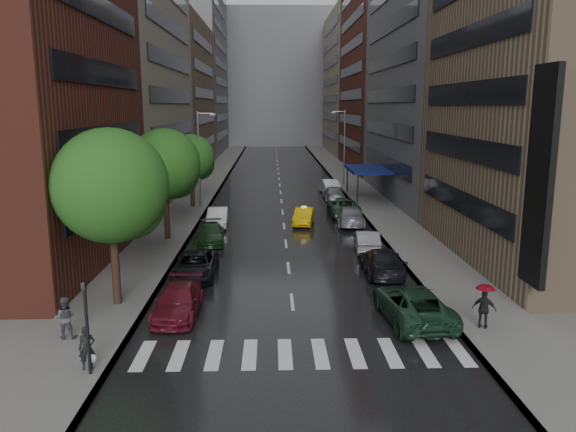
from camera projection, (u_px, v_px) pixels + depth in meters
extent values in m
plane|color=gray|center=(295.00, 334.00, 24.24)|extent=(220.00, 220.00, 0.00)
cube|color=black|center=(279.00, 181.00, 73.26)|extent=(14.00, 140.00, 0.01)
cube|color=gray|center=(210.00, 180.00, 72.99)|extent=(4.00, 140.00, 0.15)
cube|color=gray|center=(348.00, 180.00, 73.51)|extent=(4.00, 140.00, 0.15)
cube|color=silver|center=(143.00, 355.00, 22.10)|extent=(0.55, 2.80, 0.01)
cube|color=silver|center=(179.00, 355.00, 22.14)|extent=(0.55, 2.80, 0.01)
cube|color=silver|center=(214.00, 355.00, 22.18)|extent=(0.55, 2.80, 0.01)
cube|color=silver|center=(250.00, 354.00, 22.22)|extent=(0.55, 2.80, 0.01)
cube|color=silver|center=(285.00, 354.00, 22.26)|extent=(0.55, 2.80, 0.01)
cube|color=silver|center=(320.00, 353.00, 22.30)|extent=(0.55, 2.80, 0.01)
cube|color=silver|center=(355.00, 353.00, 22.34)|extent=(0.55, 2.80, 0.01)
cube|color=silver|center=(390.00, 352.00, 22.38)|extent=(0.55, 2.80, 0.01)
cube|color=silver|center=(425.00, 352.00, 22.42)|extent=(0.55, 2.80, 0.01)
cube|color=silver|center=(460.00, 351.00, 22.46)|extent=(0.55, 2.80, 0.01)
cube|color=maroon|center=(33.00, 48.00, 33.05)|extent=(8.00, 20.00, 26.00)
cube|color=gray|center=(130.00, 30.00, 55.80)|extent=(8.00, 28.00, 34.00)
cube|color=#937A5B|center=(178.00, 96.00, 84.42)|extent=(8.00, 28.00, 22.00)
cube|color=slate|center=(201.00, 58.00, 112.28)|extent=(8.00, 32.00, 38.00)
cube|color=#937A5B|center=(538.00, 15.00, 33.52)|extent=(8.00, 20.00, 30.00)
cube|color=slate|center=(427.00, 82.00, 57.63)|extent=(8.00, 28.00, 24.00)
cube|color=maroon|center=(378.00, 49.00, 83.92)|extent=(8.00, 28.00, 36.00)
cube|color=gray|center=(350.00, 84.00, 114.12)|extent=(8.00, 32.00, 28.00)
cube|color=black|center=(540.00, 178.00, 25.25)|extent=(0.30, 2.20, 10.00)
cube|color=slate|center=(275.00, 79.00, 136.83)|extent=(40.00, 14.00, 32.00)
cylinder|color=#382619|center=(115.00, 259.00, 27.14)|extent=(0.40, 0.40, 4.78)
sphere|color=#1E5116|center=(111.00, 186.00, 26.44)|extent=(5.46, 5.46, 5.46)
cylinder|color=#382619|center=(167.00, 210.00, 40.52)|extent=(0.40, 0.40, 4.46)
sphere|color=#1E5116|center=(165.00, 164.00, 39.87)|extent=(5.09, 5.09, 5.09)
cylinder|color=#382619|center=(192.00, 188.00, 53.78)|extent=(0.40, 0.40, 3.86)
sphere|color=#1E5116|center=(191.00, 157.00, 53.22)|extent=(4.41, 4.41, 4.41)
imported|color=#DCA50B|center=(304.00, 216.00, 46.30)|extent=(2.13, 4.40, 1.39)
imported|color=maroon|center=(178.00, 301.00, 26.22)|extent=(2.07, 4.91, 1.42)
imported|color=black|center=(195.00, 265.00, 32.03)|extent=(2.37, 5.12, 1.42)
imported|color=#1A391B|center=(210.00, 233.00, 40.11)|extent=(2.39, 4.90, 1.37)
imported|color=silver|center=(218.00, 217.00, 45.66)|extent=(1.75, 4.63, 1.51)
imported|color=#1B3B27|center=(413.00, 305.00, 25.49)|extent=(3.11, 5.95, 1.60)
imported|color=black|center=(382.00, 262.00, 32.58)|extent=(2.34, 5.41, 1.55)
imported|color=gray|center=(367.00, 241.00, 37.85)|extent=(1.84, 4.46, 1.44)
imported|color=gray|center=(350.00, 216.00, 45.98)|extent=(2.53, 5.57, 1.58)
imported|color=#1C3F26|center=(343.00, 206.00, 50.22)|extent=(2.66, 5.72, 1.59)
imported|color=slate|center=(333.00, 193.00, 58.19)|extent=(2.00, 4.87, 1.41)
imported|color=silver|center=(329.00, 186.00, 62.95)|extent=(2.18, 5.01, 1.60)
imported|color=black|center=(87.00, 348.00, 20.54)|extent=(0.69, 0.56, 1.63)
sphere|color=white|center=(92.00, 358.00, 20.52)|extent=(0.32, 0.32, 0.32)
imported|color=#47464B|center=(65.00, 318.00, 23.27)|extent=(0.91, 0.73, 1.79)
imported|color=black|center=(64.00, 300.00, 23.13)|extent=(0.96, 0.98, 0.88)
imported|color=black|center=(484.00, 309.00, 24.33)|extent=(1.09, 0.82, 1.71)
imported|color=#A50C21|center=(485.00, 292.00, 24.18)|extent=(0.82, 0.82, 0.72)
cylinder|color=black|center=(87.00, 332.00, 20.01)|extent=(0.12, 0.12, 3.20)
imported|color=black|center=(85.00, 295.00, 19.73)|extent=(0.18, 0.15, 0.90)
cylinder|color=gray|center=(199.00, 160.00, 52.53)|extent=(0.18, 0.18, 9.00)
cube|color=gray|center=(213.00, 114.00, 51.75)|extent=(0.50, 0.22, 0.16)
cylinder|color=gray|center=(344.00, 148.00, 67.68)|extent=(0.18, 0.18, 9.00)
cube|color=gray|center=(333.00, 112.00, 66.82)|extent=(0.50, 0.22, 0.16)
cube|color=navy|center=(368.00, 169.00, 58.20)|extent=(4.00, 8.00, 0.25)
cylinder|color=black|center=(358.00, 189.00, 54.72)|extent=(0.12, 0.12, 3.00)
cylinder|color=black|center=(347.00, 179.00, 62.17)|extent=(0.12, 0.12, 3.00)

